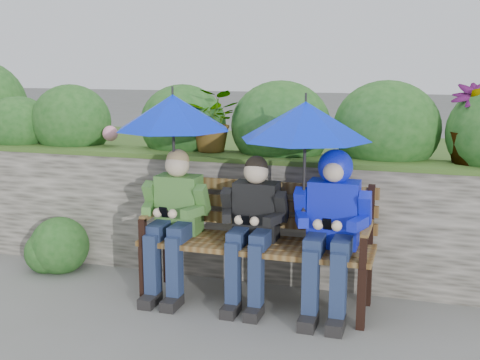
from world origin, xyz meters
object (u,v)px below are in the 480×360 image
(park_bench, at_px, (258,234))
(umbrella_right, at_px, (305,121))
(boy_left, at_px, (174,215))
(umbrella_left, at_px, (173,112))
(boy_middle, at_px, (253,223))
(boy_right, at_px, (332,219))

(park_bench, xyz_separation_m, umbrella_right, (0.36, -0.07, 0.87))
(boy_left, distance_m, umbrella_left, 0.79)
(boy_middle, xyz_separation_m, umbrella_left, (-0.64, 0.05, 0.79))
(umbrella_left, bearing_deg, boy_left, -75.49)
(boy_left, distance_m, umbrella_right, 1.26)
(boy_left, height_order, boy_middle, boy_left)
(boy_left, relative_size, boy_middle, 1.02)
(boy_left, relative_size, umbrella_left, 1.23)
(park_bench, bearing_deg, umbrella_right, -11.34)
(boy_left, height_order, umbrella_right, umbrella_right)
(boy_right, xyz_separation_m, umbrella_right, (-0.20, 0.00, 0.69))
(umbrella_right, bearing_deg, boy_left, -179.40)
(boy_middle, distance_m, umbrella_right, 0.85)
(boy_left, bearing_deg, boy_middle, 0.21)
(boy_middle, distance_m, boy_right, 0.58)
(park_bench, xyz_separation_m, boy_middle, (-0.02, -0.08, 0.10))
(park_bench, xyz_separation_m, umbrella_left, (-0.66, -0.03, 0.90))
(boy_left, bearing_deg, boy_right, 0.40)
(boy_left, bearing_deg, park_bench, 7.20)
(boy_middle, distance_m, umbrella_left, 1.02)
(boy_middle, bearing_deg, boy_left, -179.79)
(park_bench, distance_m, umbrella_right, 0.94)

